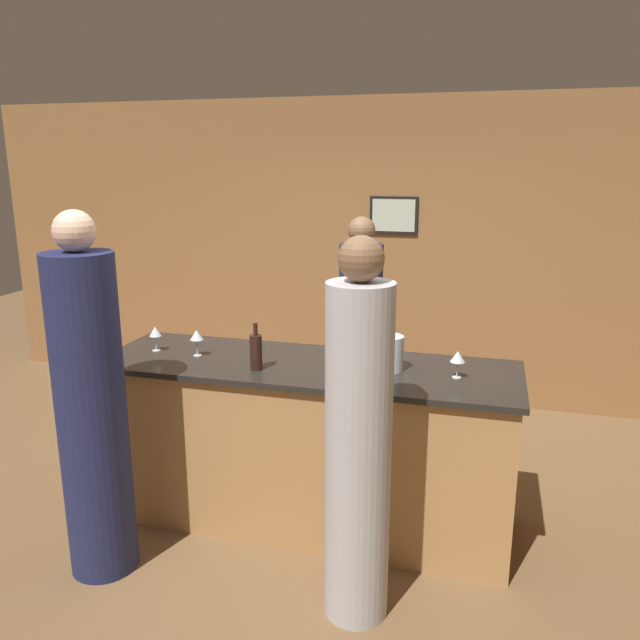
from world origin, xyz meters
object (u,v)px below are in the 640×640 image
object	(u,v)px
guest_1	(92,412)
ice_bucket	(389,353)
guest_0	(358,448)
bartender	(360,352)
wine_bottle_0	(256,351)

from	to	relation	value
guest_1	ice_bucket	xyz separation A→B (m)	(1.46, 0.78, 0.21)
guest_0	ice_bucket	world-z (taller)	guest_0
bartender	ice_bucket	distance (m)	0.96
bartender	guest_1	bearing A→B (deg)	55.81
wine_bottle_0	ice_bucket	size ratio (longest dim) A/B	1.37
ice_bucket	bartender	bearing A→B (deg)	112.06
ice_bucket	guest_0	bearing A→B (deg)	-91.23
bartender	ice_bucket	xyz separation A→B (m)	(0.35, -0.86, 0.27)
guest_0	wine_bottle_0	distance (m)	0.96
guest_1	wine_bottle_0	world-z (taller)	guest_1
guest_0	ice_bucket	bearing A→B (deg)	88.77
bartender	ice_bucket	size ratio (longest dim) A/B	9.04
guest_1	ice_bucket	world-z (taller)	guest_1
wine_bottle_0	ice_bucket	bearing A→B (deg)	14.98
guest_0	wine_bottle_0	size ratio (longest dim) A/B	6.80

